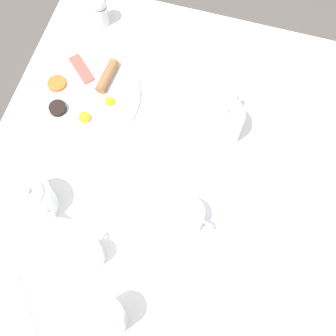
# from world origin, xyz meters

# --- Properties ---
(ground_plane) EXTENTS (8.00, 8.00, 0.00)m
(ground_plane) POSITION_xyz_m (0.00, 0.00, 0.00)
(ground_plane) COLOR #4C4742
(table) EXTENTS (1.04, 0.93, 0.76)m
(table) POSITION_xyz_m (0.00, 0.00, 0.68)
(table) COLOR white
(table) RESTS_ON ground_plane
(breakfast_plate) EXTENTS (0.31, 0.31, 0.04)m
(breakfast_plate) POSITION_xyz_m (0.15, 0.28, 0.77)
(breakfast_plate) COLOR white
(breakfast_plate) RESTS_ON table
(teapot_near) EXTENTS (0.10, 0.18, 0.12)m
(teapot_near) POSITION_xyz_m (-0.18, 0.28, 0.81)
(teapot_near) COLOR white
(teapot_near) RESTS_ON table
(teapot_far) EXTENTS (0.18, 0.10, 0.12)m
(teapot_far) POSITION_xyz_m (0.15, -0.10, 0.81)
(teapot_far) COLOR white
(teapot_far) RESTS_ON table
(teacup_with_saucer_left) EXTENTS (0.16, 0.16, 0.07)m
(teacup_with_saucer_left) POSITION_xyz_m (-0.11, -0.08, 0.78)
(teacup_with_saucer_left) COLOR white
(teacup_with_saucer_left) RESTS_ON table
(water_glass_tall) EXTENTS (0.07, 0.07, 0.11)m
(water_glass_tall) POSITION_xyz_m (-0.38, 0.02, 0.81)
(water_glass_tall) COLOR white
(water_glass_tall) RESTS_ON table
(creamer_jug) EXTENTS (0.08, 0.06, 0.07)m
(creamer_jug) POSITION_xyz_m (-0.26, 0.11, 0.79)
(creamer_jug) COLOR white
(creamer_jug) RESTS_ON table
(pepper_grinder) EXTENTS (0.05, 0.05, 0.11)m
(pepper_grinder) POSITION_xyz_m (0.40, 0.32, 0.81)
(pepper_grinder) COLOR #BCBCC1
(pepper_grinder) RESTS_ON table
(fork_by_plate) EXTENTS (0.18, 0.06, 0.00)m
(fork_by_plate) POSITION_xyz_m (0.35, -0.35, 0.76)
(fork_by_plate) COLOR silver
(fork_by_plate) RESTS_ON table
(knife_by_plate) EXTENTS (0.21, 0.06, 0.00)m
(knife_by_plate) POSITION_xyz_m (-0.19, -0.30, 0.76)
(knife_by_plate) COLOR silver
(knife_by_plate) RESTS_ON table
(spoon_for_tea) EXTENTS (0.14, 0.12, 0.00)m
(spoon_for_tea) POSITION_xyz_m (-0.40, 0.22, 0.76)
(spoon_for_tea) COLOR silver
(spoon_for_tea) RESTS_ON table
(fork_spare) EXTENTS (0.17, 0.06, 0.00)m
(fork_spare) POSITION_xyz_m (0.40, 0.06, 0.76)
(fork_spare) COLOR silver
(fork_spare) RESTS_ON table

